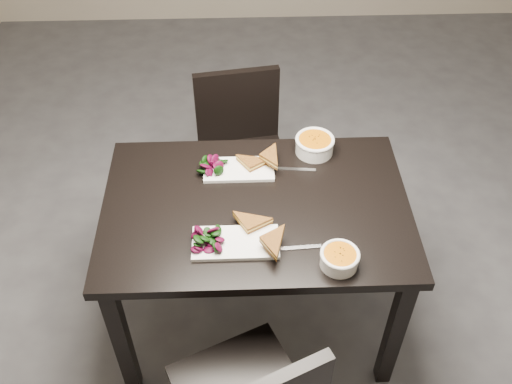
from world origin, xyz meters
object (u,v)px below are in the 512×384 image
plate_far (239,169)px  soup_bowl_far (315,144)px  chair_far (242,145)px  soup_bowl_near (340,258)px  table (256,222)px  plate_near (236,243)px

plate_far → soup_bowl_far: bearing=18.7°
chair_far → soup_bowl_near: bearing=-80.2°
soup_bowl_near → soup_bowl_far: 0.61m
table → soup_bowl_near: soup_bowl_near is taller
soup_bowl_near → plate_far: bearing=124.4°
plate_near → soup_bowl_far: soup_bowl_far is taller
soup_bowl_far → chair_far: bearing=129.7°
chair_far → soup_bowl_far: bearing=-59.1°
table → soup_bowl_near: size_ratio=8.60×
chair_far → table: bearing=-94.6°
plate_near → soup_bowl_near: (0.36, -0.11, 0.03)m
table → chair_far: 0.70m
soup_bowl_near → soup_bowl_far: soup_bowl_far is taller
plate_near → plate_far: bearing=87.5°
plate_near → soup_bowl_far: 0.61m
plate_near → soup_bowl_far: bearing=56.1°
soup_bowl_near → plate_far: soup_bowl_near is taller
plate_near → plate_far: 0.40m
table → soup_bowl_near: bearing=-47.2°
table → plate_far: 0.24m
plate_far → plate_near: bearing=-92.5°
chair_far → soup_bowl_far: chair_far is taller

